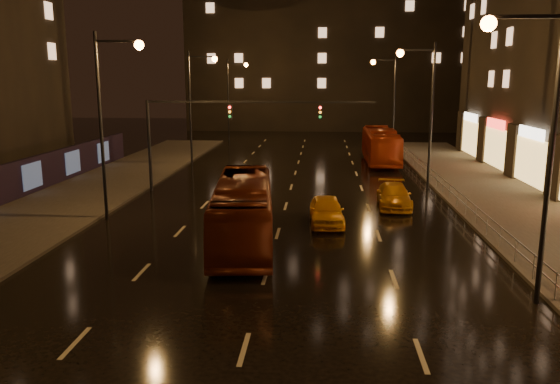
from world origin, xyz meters
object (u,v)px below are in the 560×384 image
object	(u,v)px
taxi_near	(327,210)
taxi_far	(394,196)
bus_red	(243,210)
bus_curb	(381,146)

from	to	relation	value
taxi_near	taxi_far	bearing A→B (deg)	43.75
bus_red	taxi_near	size ratio (longest dim) A/B	2.53
bus_red	taxi_near	xyz separation A→B (m)	(3.94, 3.56, -0.79)
taxi_near	taxi_far	distance (m)	5.96
bus_red	taxi_far	xyz separation A→B (m)	(8.03, 7.90, -0.85)
bus_curb	taxi_near	xyz separation A→B (m)	(-5.11, -22.36, -0.84)
bus_red	bus_curb	world-z (taller)	bus_curb
bus_red	taxi_far	bearing A→B (deg)	38.37
bus_curb	taxi_near	bearing A→B (deg)	-102.53
bus_curb	taxi_near	size ratio (longest dim) A/B	2.60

